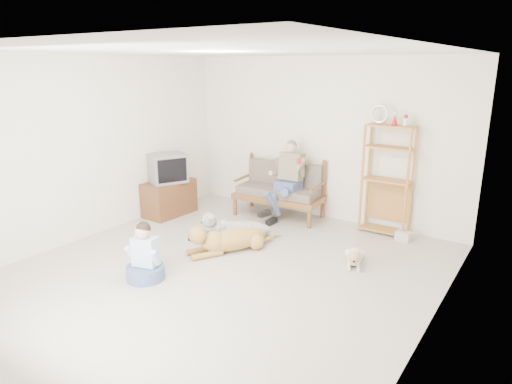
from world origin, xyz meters
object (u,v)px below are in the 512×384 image
Objects in this scene: golden_retriever at (226,240)px; tv_stand at (169,198)px; loveseat at (281,189)px; etagere at (387,179)px.

tv_stand is at bearing -172.99° from golden_retriever.
loveseat is at bearing 34.59° from tv_stand.
tv_stand is at bearing -160.58° from etagere.
loveseat is 1.83m from etagere.
golden_retriever is (1.86, -0.77, -0.12)m from tv_stand.
loveseat reaches higher than golden_retriever.
etagere is at bearing 0.12° from loveseat.
etagere is 2.16× the size of tv_stand.
loveseat is at bearing -174.48° from etagere.
etagere is 2.64m from golden_retriever.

